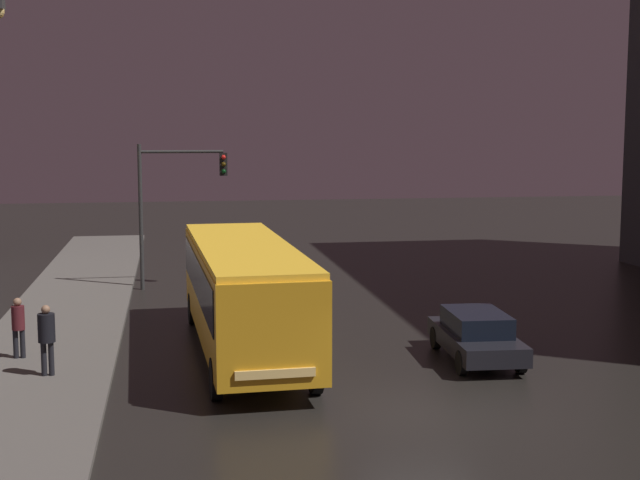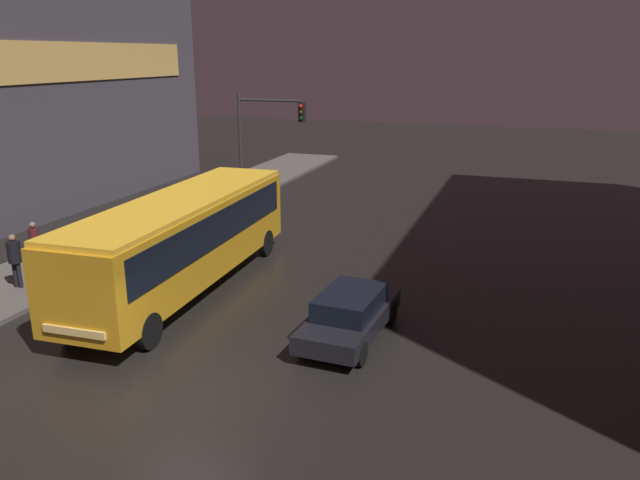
{
  "view_description": "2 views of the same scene",
  "coord_description": "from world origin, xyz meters",
  "views": [
    {
      "loc": [
        -5.45,
        -18.57,
        6.32
      ],
      "look_at": [
        -0.77,
        9.23,
        2.79
      ],
      "focal_mm": 50.0,
      "sensor_mm": 36.0,
      "label": 1
    },
    {
      "loc": [
        7.11,
        -10.89,
        7.53
      ],
      "look_at": [
        0.22,
        9.04,
        1.23
      ],
      "focal_mm": 35.0,
      "sensor_mm": 36.0,
      "label": 2
    }
  ],
  "objects": [
    {
      "name": "ground_plane",
      "position": [
        0.0,
        0.0,
        0.0
      ],
      "size": [
        120.0,
        120.0,
        0.0
      ],
      "primitive_type": "plane",
      "color": "black"
    },
    {
      "name": "sidewalk_left",
      "position": [
        -9.0,
        10.0,
        0.07
      ],
      "size": [
        4.0,
        48.0,
        0.15
      ],
      "color": "#56514C",
      "rests_on": "ground"
    },
    {
      "name": "bus_near",
      "position": [
        -3.47,
        6.05,
        1.93
      ],
      "size": [
        3.04,
        11.34,
        3.13
      ],
      "rotation": [
        0.0,
        0.0,
        3.18
      ],
      "color": "orange",
      "rests_on": "ground"
    },
    {
      "name": "car_taxi",
      "position": [
        2.74,
        4.25,
        0.71
      ],
      "size": [
        1.95,
        4.29,
        1.36
      ],
      "rotation": [
        0.0,
        0.0,
        3.09
      ],
      "color": "black",
      "rests_on": "ground"
    },
    {
      "name": "pedestrian_near",
      "position": [
        -9.57,
        5.98,
        1.11
      ],
      "size": [
        0.42,
        0.42,
        1.65
      ],
      "rotation": [
        0.0,
        0.0,
        0.26
      ],
      "color": "black",
      "rests_on": "sidewalk_left"
    },
    {
      "name": "pedestrian_mid",
      "position": [
        -8.58,
        4.06,
        1.25
      ],
      "size": [
        0.58,
        0.58,
        1.8
      ],
      "rotation": [
        0.0,
        0.0,
        0.52
      ],
      "color": "black",
      "rests_on": "sidewalk_left"
    },
    {
      "name": "traffic_light_main",
      "position": [
        -5.37,
        16.79,
        3.91
      ],
      "size": [
        3.48,
        0.35,
        5.73
      ],
      "color": "#2D2D2D",
      "rests_on": "ground"
    }
  ]
}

